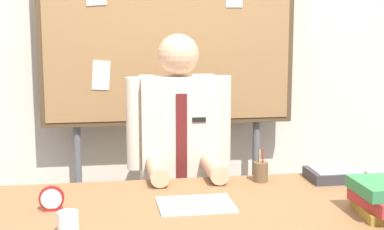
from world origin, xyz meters
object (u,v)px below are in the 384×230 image
book_stack (380,199)px  coffee_mug (68,223)px  open_notebook (196,205)px  desk_clock (52,199)px  bulletin_board (169,35)px  pen_holder (261,172)px  person (179,178)px  paper_tray (335,174)px  desk (199,223)px

book_stack → coffee_mug: book_stack is taller
open_notebook → desk_clock: (-0.59, 0.04, 0.04)m
bulletin_board → pen_holder: bulletin_board is taller
person → desk_clock: bearing=-134.3°
bulletin_board → desk_clock: (-0.61, -1.06, -0.63)m
person → open_notebook: (-0.02, -0.66, 0.07)m
person → paper_tray: size_ratio=5.50×
person → paper_tray: person is taller
person → book_stack: size_ratio=4.87×
person → coffee_mug: size_ratio=16.76×
desk_clock → paper_tray: bearing=10.8°
person → desk_clock: person is taller
coffee_mug → book_stack: bearing=0.6°
pen_holder → paper_tray: pen_holder is taller
open_notebook → paper_tray: bearing=21.6°
person → coffee_mug: 1.05m
bulletin_board → pen_holder: size_ratio=12.40×
person → desk: bearing=-90.0°
book_stack → paper_tray: (0.03, 0.52, -0.04)m
book_stack → desk: bearing=159.9°
paper_tray → bulletin_board: bearing=131.6°
bulletin_board → open_notebook: bulletin_board is taller
pen_holder → paper_tray: bearing=-4.0°
book_stack → coffee_mug: size_ratio=3.44×
person → coffee_mug: person is taller
desk → book_stack: size_ratio=6.10×
open_notebook → pen_holder: bearing=40.6°
bulletin_board → book_stack: bulletin_board is taller
bulletin_board → paper_tray: bearing=-48.4°
book_stack → person: bearing=127.5°
open_notebook → coffee_mug: bearing=-154.3°
person → bulletin_board: 0.86m
bulletin_board → coffee_mug: bearing=-111.5°
desk → book_stack: 0.75m
desk → desk_clock: (-0.61, 0.02, 0.13)m
book_stack → desk_clock: 1.32m
desk → coffee_mug: coffee_mug is taller
desk → book_stack: (0.69, -0.25, 0.15)m
bulletin_board → coffee_mug: 1.57m
desk → open_notebook: bearing=-132.5°
book_stack → open_notebook: bearing=161.8°
desk → pen_holder: 0.48m
open_notebook → paper_tray: size_ratio=1.21×
open_notebook → pen_holder: pen_holder is taller
person → paper_tray: (0.71, -0.37, 0.09)m
bulletin_board → book_stack: bearing=-62.6°
bulletin_board → paper_tray: bulletin_board is taller
desk → coffee_mug: size_ratio=20.98×
bulletin_board → open_notebook: 1.28m
bulletin_board → person: bearing=-90.0°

